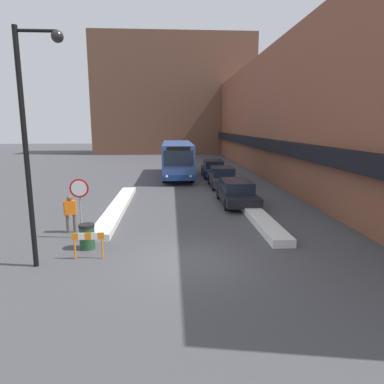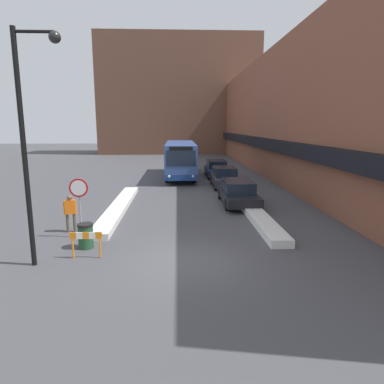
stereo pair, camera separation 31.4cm
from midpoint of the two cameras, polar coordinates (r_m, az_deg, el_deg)
name	(u,v)px [view 1 (the left image)]	position (r m, az deg, el deg)	size (l,w,h in m)	color
ground_plane	(191,261)	(11.95, -0.91, -11.47)	(160.00, 160.00, 0.00)	#47474C
building_row_right	(275,117)	(36.58, 13.40, 12.12)	(5.50, 60.00, 10.97)	brown
building_backdrop_far	(174,96)	(59.24, -3.18, 15.64)	(26.00, 8.00, 18.76)	brown
snow_bank_left	(118,207)	(19.35, -12.69, -2.48)	(0.90, 10.65, 0.29)	silver
snow_bank_right	(255,214)	(17.66, 10.00, -3.59)	(0.90, 9.14, 0.33)	silver
city_bus	(177,158)	(30.89, -2.76, 5.62)	(2.56, 10.45, 3.07)	#335193
parked_car_front	(237,192)	(20.32, 7.00, -0.01)	(1.92, 4.88, 1.40)	black
parked_car_middle	(222,177)	(25.83, 4.73, 2.48)	(1.83, 4.24, 1.52)	#38383D
parked_car_back	(213,168)	(31.30, 3.27, 3.95)	(1.89, 4.87, 1.48)	navy
stop_sign	(80,195)	(14.54, -18.82, -0.55)	(0.76, 0.08, 2.48)	gray
street_lamp	(32,127)	(11.80, -25.80, 9.71)	(1.46, 0.36, 7.44)	black
pedestrian	(70,210)	(15.66, -20.18, -2.91)	(0.52, 0.31, 1.64)	brown
trash_bin	(87,236)	(13.58, -17.73, -7.05)	(0.59, 0.59, 0.95)	#234C2D
construction_barricade	(88,240)	(12.50, -17.62, -7.70)	(1.10, 0.06, 0.94)	orange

